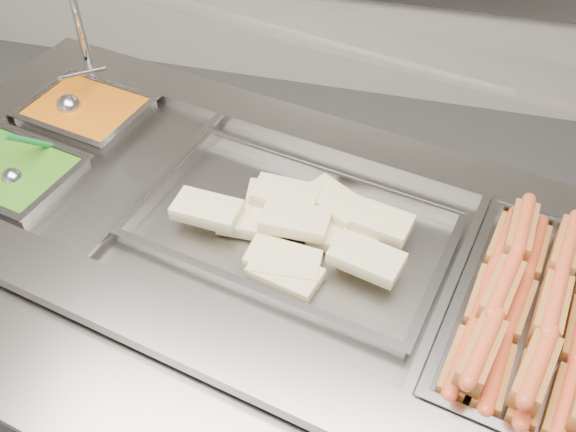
% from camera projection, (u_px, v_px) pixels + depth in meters
% --- Properties ---
extents(steam_counter, '(2.24, 1.35, 1.00)m').
position_uv_depth(steam_counter, '(272.00, 330.00, 1.98)').
color(steam_counter, slate).
rests_on(steam_counter, ground).
extents(tray_rail, '(2.02, 0.82, 0.06)m').
position_uv_depth(tray_rail, '(138.00, 411.00, 1.31)').
color(tray_rail, gray).
rests_on(tray_rail, steam_counter).
extents(sneeze_guard, '(1.86, 0.72, 0.49)m').
position_uv_depth(sneeze_guard, '(314.00, 27.00, 1.49)').
color(sneeze_guard, '#BCBCC0').
rests_on(sneeze_guard, steam_counter).
extents(pan_hotdogs, '(0.50, 0.68, 0.11)m').
position_uv_depth(pan_hotdogs, '(542.00, 329.00, 1.44)').
color(pan_hotdogs, gray).
rests_on(pan_hotdogs, steam_counter).
extents(pan_wraps, '(0.83, 0.60, 0.08)m').
position_uv_depth(pan_wraps, '(292.00, 233.00, 1.63)').
color(pan_wraps, gray).
rests_on(pan_wraps, steam_counter).
extents(pan_beans, '(0.38, 0.33, 0.11)m').
position_uv_depth(pan_beans, '(89.00, 120.00, 1.99)').
color(pan_beans, gray).
rests_on(pan_beans, steam_counter).
extents(pan_peas, '(0.38, 0.33, 0.11)m').
position_uv_depth(pan_peas, '(14.00, 182.00, 1.78)').
color(pan_peas, gray).
rests_on(pan_peas, steam_counter).
extents(hotdogs_in_buns, '(0.41, 0.63, 0.13)m').
position_uv_depth(hotdogs_in_buns, '(539.00, 318.00, 1.39)').
color(hotdogs_in_buns, brown).
rests_on(hotdogs_in_buns, pan_hotdogs).
extents(tortilla_wraps, '(0.60, 0.38, 0.08)m').
position_uv_depth(tortilla_wraps, '(305.00, 228.00, 1.59)').
color(tortilla_wraps, beige).
rests_on(tortilla_wraps, pan_wraps).
extents(ladle, '(0.09, 0.22, 0.15)m').
position_uv_depth(ladle, '(70.00, 104.00, 1.95)').
color(ladle, '#B3B4B8').
rests_on(ladle, pan_beans).
extents(serving_spoon, '(0.07, 0.19, 0.17)m').
position_uv_depth(serving_spoon, '(16.00, 172.00, 1.73)').
color(serving_spoon, '#B3B4B8').
rests_on(serving_spoon, pan_peas).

